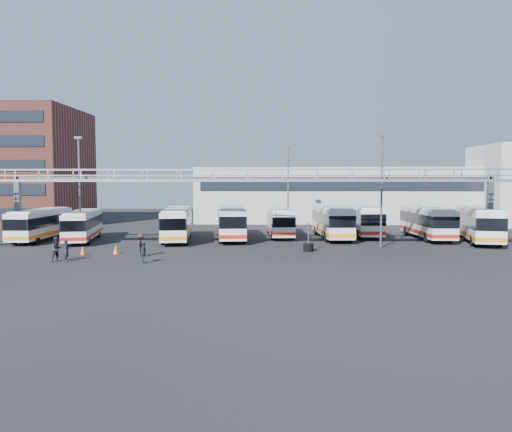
{
  "coord_description": "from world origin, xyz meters",
  "views": [
    {
      "loc": [
        2.32,
        -38.34,
        6.04
      ],
      "look_at": [
        0.7,
        6.0,
        2.94
      ],
      "focal_mm": 35.0,
      "sensor_mm": 36.0,
      "label": 1
    }
  ],
  "objects_px": {
    "light_pole_mid": "(382,185)",
    "bus_1": "(83,224)",
    "bus_5": "(280,221)",
    "pedestrian_c": "(141,245)",
    "bus_6": "(332,220)",
    "pedestrian_b": "(57,249)",
    "tire_stack": "(308,246)",
    "bus_4": "(231,221)",
    "pedestrian_a": "(67,250)",
    "light_pole_left": "(80,185)",
    "bus_3": "(177,223)",
    "pedestrian_d": "(144,252)",
    "cone_left": "(83,250)",
    "bus_0": "(41,223)",
    "cone_right": "(116,249)",
    "light_pole_back": "(288,184)",
    "bus_9": "(479,223)",
    "bus_7": "(364,219)",
    "bus_8": "(427,221)"
  },
  "relations": [
    {
      "from": "bus_6",
      "to": "pedestrian_b",
      "type": "xyz_separation_m",
      "value": [
        -22.42,
        -16.27,
        -0.96
      ]
    },
    {
      "from": "tire_stack",
      "to": "bus_6",
      "type": "bearing_deg",
      "value": 72.48
    },
    {
      "from": "light_pole_mid",
      "to": "bus_5",
      "type": "distance_m",
      "value": 13.41
    },
    {
      "from": "bus_6",
      "to": "cone_right",
      "type": "xyz_separation_m",
      "value": [
        -19.29,
        -12.07,
        -1.51
      ]
    },
    {
      "from": "cone_left",
      "to": "pedestrian_a",
      "type": "bearing_deg",
      "value": -87.87
    },
    {
      "from": "light_pole_back",
      "to": "bus_5",
      "type": "xyz_separation_m",
      "value": [
        -1.04,
        -5.95,
        -4.01
      ]
    },
    {
      "from": "bus_0",
      "to": "bus_6",
      "type": "bearing_deg",
      "value": 4.74
    },
    {
      "from": "light_pole_left",
      "to": "bus_4",
      "type": "height_order",
      "value": "light_pole_left"
    },
    {
      "from": "light_pole_left",
      "to": "pedestrian_c",
      "type": "bearing_deg",
      "value": -42.91
    },
    {
      "from": "bus_6",
      "to": "bus_7",
      "type": "xyz_separation_m",
      "value": [
        3.86,
        2.56,
        -0.05
      ]
    },
    {
      "from": "bus_5",
      "to": "pedestrian_c",
      "type": "bearing_deg",
      "value": -130.67
    },
    {
      "from": "bus_6",
      "to": "bus_0",
      "type": "bearing_deg",
      "value": -177.77
    },
    {
      "from": "tire_stack",
      "to": "bus_9",
      "type": "bearing_deg",
      "value": 22.49
    },
    {
      "from": "bus_0",
      "to": "cone_right",
      "type": "xyz_separation_m",
      "value": [
        10.61,
        -9.01,
        -1.37
      ]
    },
    {
      "from": "bus_5",
      "to": "bus_6",
      "type": "xyz_separation_m",
      "value": [
        5.48,
        -1.55,
        0.19
      ]
    },
    {
      "from": "bus_9",
      "to": "light_pole_back",
      "type": "bearing_deg",
      "value": 162.34
    },
    {
      "from": "light_pole_left",
      "to": "bus_5",
      "type": "height_order",
      "value": "light_pole_left"
    },
    {
      "from": "bus_3",
      "to": "pedestrian_b",
      "type": "distance_m",
      "value": 15.03
    },
    {
      "from": "bus_7",
      "to": "bus_9",
      "type": "bearing_deg",
      "value": -26.9
    },
    {
      "from": "light_pole_back",
      "to": "pedestrian_d",
      "type": "xyz_separation_m",
      "value": [
        -11.28,
        -24.22,
        -4.93
      ]
    },
    {
      "from": "bus_8",
      "to": "cone_left",
      "type": "distance_m",
      "value": 34.2
    },
    {
      "from": "pedestrian_c",
      "to": "light_pole_mid",
      "type": "bearing_deg",
      "value": -74.73
    },
    {
      "from": "bus_1",
      "to": "pedestrian_b",
      "type": "xyz_separation_m",
      "value": [
        2.96,
        -12.8,
        -0.75
      ]
    },
    {
      "from": "pedestrian_d",
      "to": "cone_left",
      "type": "bearing_deg",
      "value": 41.07
    },
    {
      "from": "bus_4",
      "to": "pedestrian_a",
      "type": "distance_m",
      "value": 18.6
    },
    {
      "from": "bus_9",
      "to": "pedestrian_b",
      "type": "bearing_deg",
      "value": -148.46
    },
    {
      "from": "light_pole_mid",
      "to": "pedestrian_a",
      "type": "height_order",
      "value": "light_pole_mid"
    },
    {
      "from": "bus_3",
      "to": "bus_6",
      "type": "bearing_deg",
      "value": 2.53
    },
    {
      "from": "bus_1",
      "to": "pedestrian_b",
      "type": "distance_m",
      "value": 13.16
    },
    {
      "from": "cone_left",
      "to": "pedestrian_d",
      "type": "bearing_deg",
      "value": -33.53
    },
    {
      "from": "bus_6",
      "to": "pedestrian_d",
      "type": "bearing_deg",
      "value": -136.85
    },
    {
      "from": "light_pole_mid",
      "to": "bus_6",
      "type": "bearing_deg",
      "value": 115.44
    },
    {
      "from": "light_pole_back",
      "to": "pedestrian_a",
      "type": "xyz_separation_m",
      "value": [
        -17.31,
        -23.65,
        -4.89
      ]
    },
    {
      "from": "bus_5",
      "to": "pedestrian_a",
      "type": "xyz_separation_m",
      "value": [
        -16.26,
        -17.69,
        -0.87
      ]
    },
    {
      "from": "pedestrian_a",
      "to": "bus_9",
      "type": "bearing_deg",
      "value": -81.32
    },
    {
      "from": "bus_0",
      "to": "cone_left",
      "type": "bearing_deg",
      "value": -51.14
    },
    {
      "from": "light_pole_mid",
      "to": "bus_6",
      "type": "xyz_separation_m",
      "value": [
        -3.56,
        7.49,
        -3.82
      ]
    },
    {
      "from": "bus_7",
      "to": "pedestrian_b",
      "type": "xyz_separation_m",
      "value": [
        -26.28,
        -18.83,
        -0.91
      ]
    },
    {
      "from": "bus_3",
      "to": "pedestrian_c",
      "type": "relative_size",
      "value": 6.0
    },
    {
      "from": "light_pole_left",
      "to": "bus_3",
      "type": "height_order",
      "value": "light_pole_left"
    },
    {
      "from": "light_pole_left",
      "to": "bus_0",
      "type": "distance_m",
      "value": 7.57
    },
    {
      "from": "light_pole_mid",
      "to": "bus_1",
      "type": "xyz_separation_m",
      "value": [
        -28.94,
        4.03,
        -4.03
      ]
    },
    {
      "from": "bus_6",
      "to": "cone_right",
      "type": "distance_m",
      "value": 22.81
    },
    {
      "from": "bus_0",
      "to": "pedestrian_c",
      "type": "bearing_deg",
      "value": -39.9
    },
    {
      "from": "light_pole_left",
      "to": "light_pole_back",
      "type": "height_order",
      "value": "same"
    },
    {
      "from": "bus_6",
      "to": "pedestrian_b",
      "type": "bearing_deg",
      "value": -147.64
    },
    {
      "from": "bus_6",
      "to": "tire_stack",
      "type": "xyz_separation_m",
      "value": [
        -3.16,
        -9.99,
        -1.48
      ]
    },
    {
      "from": "bus_4",
      "to": "bus_7",
      "type": "height_order",
      "value": "bus_4"
    },
    {
      "from": "light_pole_back",
      "to": "bus_7",
      "type": "xyz_separation_m",
      "value": [
        8.3,
        -4.94,
        -3.87
      ]
    },
    {
      "from": "bus_1",
      "to": "bus_6",
      "type": "relative_size",
      "value": 0.9
    }
  ]
}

